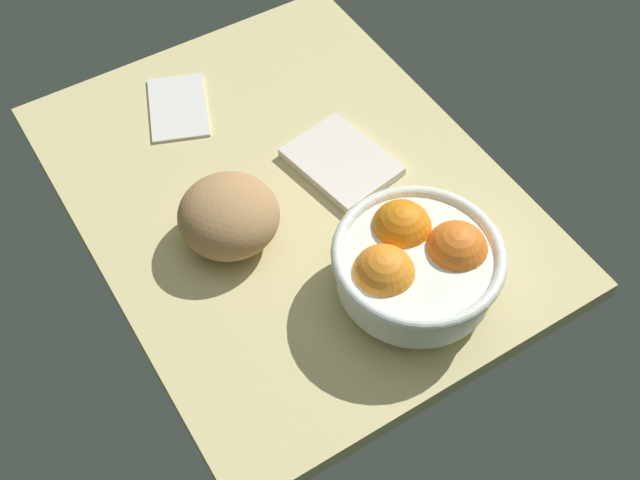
# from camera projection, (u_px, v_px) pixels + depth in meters

# --- Properties ---
(ground_plane) EXTENTS (0.73, 0.57, 0.03)m
(ground_plane) POSITION_uv_depth(u_px,v_px,m) (290.00, 196.00, 1.17)
(ground_plane) COLOR #D0C184
(fruit_bowl) EXTENTS (0.22, 0.22, 0.11)m
(fruit_bowl) POSITION_uv_depth(u_px,v_px,m) (416.00, 262.00, 1.01)
(fruit_bowl) COLOR white
(fruit_bowl) RESTS_ON ground
(bread_loaf) EXTENTS (0.19, 0.19, 0.09)m
(bread_loaf) POSITION_uv_depth(u_px,v_px,m) (229.00, 216.00, 1.07)
(bread_loaf) COLOR tan
(bread_loaf) RESTS_ON ground
(napkin_folded) EXTENTS (0.16, 0.13, 0.01)m
(napkin_folded) POSITION_uv_depth(u_px,v_px,m) (178.00, 106.00, 1.25)
(napkin_folded) COLOR silver
(napkin_folded) RESTS_ON ground
(napkin_spare) EXTENTS (0.17, 0.14, 0.01)m
(napkin_spare) POSITION_uv_depth(u_px,v_px,m) (341.00, 161.00, 1.18)
(napkin_spare) COLOR silver
(napkin_spare) RESTS_ON ground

